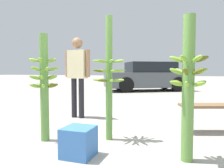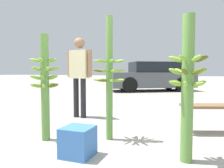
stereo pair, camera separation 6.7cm
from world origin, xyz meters
name	(u,v)px [view 1 (the left image)]	position (x,y,z in m)	size (l,w,h in m)	color
ground_plane	(96,153)	(0.00, 0.00, 0.00)	(80.00, 80.00, 0.00)	#9E998E
banana_stalk_left	(44,84)	(-0.86, 0.20, 0.79)	(0.41, 0.40, 1.47)	#5B8C3D
banana_stalk_center	(109,77)	(-0.03, 0.53, 0.89)	(0.46, 0.47, 1.73)	#5B8C3D
banana_stalk_right	(188,86)	(1.01, 0.11, 0.81)	(0.41, 0.42, 1.56)	#5B8C3D
vendor_person	(77,70)	(-1.13, 1.69, 0.99)	(0.59, 0.22, 1.65)	black
market_bench	(215,110)	(1.43, 1.39, 0.36)	(1.13, 0.67, 0.45)	brown
parked_car	(148,77)	(-0.81, 8.31, 0.68)	(4.30, 3.43, 1.39)	#4C5156
produce_crate	(79,142)	(-0.15, -0.16, 0.17)	(0.34, 0.34, 0.34)	#386BB2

